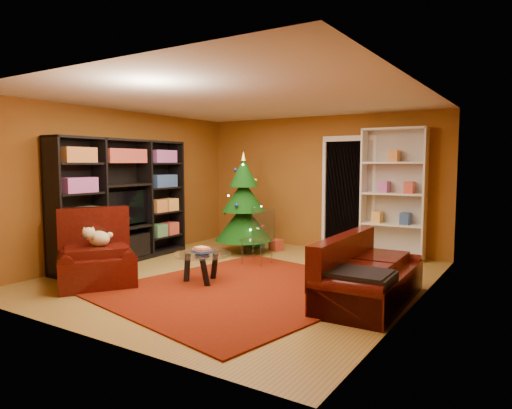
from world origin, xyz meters
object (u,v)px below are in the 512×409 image
Objects in this scene: gift_box_teal at (254,239)px; dog at (99,239)px; media_unit at (123,201)px; christmas_tree at (244,204)px; armchair at (96,254)px; rug at (244,289)px; acrylic_chair at (257,240)px; gift_box_red at (276,245)px; sofa at (371,269)px; white_bookshelf at (393,194)px; coffee_table at (202,268)px.

dog reaches higher than gift_box_teal.
media_unit is at bearing 69.65° from dog.
christmas_tree is (1.27, 1.77, -0.12)m from media_unit.
gift_box_teal is at bearing 29.65° from armchair.
dog is (-1.91, -0.80, 0.62)m from rug.
gift_box_red is at bearing 104.20° from acrylic_chair.
sofa reaches higher than gift_box_red.
armchair reaches higher than dog.
white_bookshelf is 2.79× the size of acrylic_chair.
dog is at bearing -147.35° from coffee_table.
gift_box_teal is 0.17× the size of sofa.
coffee_table is (2.01, -0.37, -0.83)m from media_unit.
gift_box_teal is 0.38× the size of coffee_table.
white_bookshelf is at bearing 44.12° from acrylic_chair.
armchair is 0.22m from dog.
white_bookshelf is 2.85× the size of coffee_table.
gift_box_teal is 3.93m from sofa.
rug is 1.77× the size of christmas_tree.
armchair is (-1.90, -0.87, 0.42)m from rug.
armchair reaches higher than rug.
media_unit reaches higher than sofa.
gift_box_red is 3.45m from sofa.
christmas_tree is 1.76× the size of armchair.
white_bookshelf is at bearing 9.30° from sofa.
sofa is at bearing -36.47° from dog.
christmas_tree is at bearing 26.08° from armchair.
dog is at bearing -95.47° from gift_box_teal.
dog is 0.47× the size of acrylic_chair.
rug is at bearing -30.58° from armchair.
rug is at bearing -55.77° from christmas_tree.
coffee_table is (0.74, -2.14, -0.71)m from christmas_tree.
christmas_tree reaches higher than sofa.
dog is at bearing -99.19° from christmas_tree.
coffee_table is (0.32, -2.64, 0.11)m from gift_box_red.
white_bookshelf is (3.77, 2.79, 0.10)m from media_unit.
gift_box_red is 1.34m from acrylic_chair.
armchair is at bearing -120.68° from acrylic_chair.
gift_box_teal is at bearing 103.14° from christmas_tree.
media_unit reaches higher than rug.
media_unit is 1.43× the size of sofa.
coffee_table is at bearing 98.69° from sofa.
acrylic_chair is at bearing 88.38° from coffee_table.
rug is at bearing -65.74° from acrylic_chair.
acrylic_chair is at bearing 65.08° from sofa.
media_unit reaches higher than christmas_tree.
coffee_table is (0.87, -2.72, 0.06)m from gift_box_teal.
media_unit is 2.76m from gift_box_teal.
rug is 2.13m from armchair.
armchair reaches higher than gift_box_teal.
armchair is at bearing -57.95° from media_unit.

